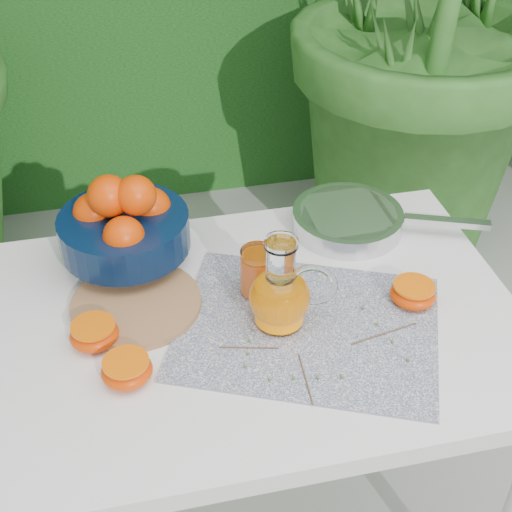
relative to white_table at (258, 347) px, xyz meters
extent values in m
cube|color=white|center=(0.00, 0.00, 0.06)|extent=(1.00, 0.70, 0.04)
cylinder|color=white|center=(-0.45, 0.30, -0.31)|extent=(0.04, 0.04, 0.71)
cylinder|color=white|center=(0.45, 0.30, -0.31)|extent=(0.04, 0.04, 0.71)
cube|color=#0C1B45|center=(0.08, -0.05, 0.08)|extent=(0.58, 0.53, 0.00)
cylinder|color=#8F5F40|center=(-0.22, 0.08, 0.09)|extent=(0.28, 0.28, 0.02)
cylinder|color=black|center=(-0.23, 0.22, 0.10)|extent=(0.10, 0.10, 0.04)
cylinder|color=black|center=(-0.23, 0.22, 0.16)|extent=(0.27, 0.27, 0.07)
sphere|color=#E03902|center=(-0.28, 0.26, 0.19)|extent=(0.08, 0.08, 0.08)
sphere|color=#E03902|center=(-0.17, 0.25, 0.19)|extent=(0.08, 0.08, 0.08)
sphere|color=#E03902|center=(-0.23, 0.16, 0.19)|extent=(0.08, 0.08, 0.08)
sphere|color=#E03902|center=(-0.22, 0.29, 0.19)|extent=(0.08, 0.08, 0.08)
sphere|color=#E03902|center=(-0.25, 0.23, 0.24)|extent=(0.09, 0.09, 0.08)
sphere|color=#E03902|center=(-0.19, 0.21, 0.25)|extent=(0.08, 0.08, 0.08)
cylinder|color=white|center=(0.03, -0.02, 0.09)|extent=(0.11, 0.11, 0.01)
ellipsoid|color=white|center=(0.03, -0.02, 0.14)|extent=(0.14, 0.14, 0.11)
cylinder|color=white|center=(0.03, -0.02, 0.23)|extent=(0.07, 0.07, 0.07)
cylinder|color=white|center=(0.03, -0.02, 0.27)|extent=(0.08, 0.08, 0.01)
torus|color=white|center=(0.09, -0.04, 0.18)|extent=(0.09, 0.04, 0.09)
cylinder|color=orange|center=(0.03, -0.02, 0.13)|extent=(0.12, 0.12, 0.08)
cylinder|color=white|center=(0.01, 0.07, 0.14)|extent=(0.07, 0.07, 0.10)
cylinder|color=orange|center=(0.01, 0.07, 0.13)|extent=(0.07, 0.07, 0.08)
cylinder|color=#E95807|center=(0.01, 0.07, 0.17)|extent=(0.06, 0.06, 0.00)
cylinder|color=silver|center=(0.26, 0.24, 0.10)|extent=(0.31, 0.31, 0.04)
cylinder|color=silver|center=(0.26, 0.24, 0.12)|extent=(0.27, 0.27, 0.01)
cube|color=silver|center=(0.45, 0.16, 0.12)|extent=(0.18, 0.09, 0.01)
ellipsoid|color=#E03902|center=(-0.25, -0.10, 0.10)|extent=(0.11, 0.11, 0.04)
cylinder|color=#E95807|center=(-0.25, -0.10, 0.12)|extent=(0.10, 0.10, 0.00)
ellipsoid|color=#E03902|center=(-0.30, 0.00, 0.10)|extent=(0.11, 0.11, 0.04)
cylinder|color=#E95807|center=(-0.30, 0.00, 0.12)|extent=(0.10, 0.10, 0.00)
ellipsoid|color=#E03902|center=(0.30, -0.02, 0.10)|extent=(0.11, 0.11, 0.04)
cylinder|color=#E95807|center=(0.30, -0.02, 0.12)|extent=(0.10, 0.10, 0.00)
cylinder|color=#503A24|center=(0.04, -0.18, 0.09)|extent=(0.01, 0.12, 0.00)
sphere|color=#4E6032|center=(-0.02, -0.17, 0.09)|extent=(0.01, 0.01, 0.01)
sphere|color=#4E6032|center=(0.02, -0.17, 0.09)|extent=(0.01, 0.01, 0.01)
sphere|color=#4E6032|center=(0.06, -0.18, 0.09)|extent=(0.01, 0.01, 0.01)
sphere|color=#4E6032|center=(0.10, -0.19, 0.09)|extent=(0.01, 0.01, 0.01)
cylinder|color=#503A24|center=(0.21, -0.10, 0.09)|extent=(0.14, 0.03, 0.00)
sphere|color=#4E6032|center=(0.20, -0.03, 0.09)|extent=(0.01, 0.01, 0.01)
sphere|color=#4E6032|center=(0.21, -0.08, 0.09)|extent=(0.01, 0.01, 0.01)
sphere|color=#4E6032|center=(0.22, -0.13, 0.09)|extent=(0.01, 0.01, 0.01)
sphere|color=#4E6032|center=(0.23, -0.17, 0.09)|extent=(0.01, 0.01, 0.01)
cylinder|color=#503A24|center=(-0.04, -0.08, 0.09)|extent=(0.10, 0.03, 0.00)
sphere|color=#4E6032|center=(-0.05, -0.13, 0.09)|extent=(0.01, 0.01, 0.01)
sphere|color=#4E6032|center=(-0.04, -0.10, 0.09)|extent=(0.01, 0.01, 0.01)
sphere|color=#4E6032|center=(-0.03, -0.07, 0.09)|extent=(0.01, 0.01, 0.01)
sphere|color=#4E6032|center=(-0.02, -0.04, 0.09)|extent=(0.01, 0.01, 0.01)
camera|label=1|loc=(-0.22, -0.97, 0.99)|focal=50.00mm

